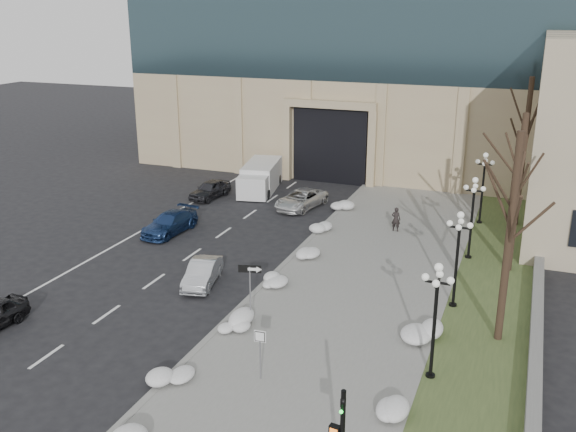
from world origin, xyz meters
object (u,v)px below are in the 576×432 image
at_px(pedestrian, 396,219).
at_px(car_c, 170,223).
at_px(car_b, 202,273).
at_px(car_d, 301,199).
at_px(keep_sign, 260,344).
at_px(one_way_sign, 254,276).
at_px(lamppost_c, 473,207).
at_px(car_e, 210,189).
at_px(box_truck, 260,178).
at_px(lamppost_a, 436,306).
at_px(lamppost_d, 484,179).
at_px(lamppost_b, 458,247).

bearing_deg(pedestrian, car_c, 22.05).
xyz_separation_m(car_b, car_d, (0.25, 14.02, 0.03)).
distance_m(car_c, keep_sign, 17.89).
height_order(car_b, one_way_sign, one_way_sign).
relative_size(pedestrian, lamppost_c, 0.33).
bearing_deg(car_d, car_e, -167.16).
height_order(car_b, car_d, car_d).
bearing_deg(lamppost_c, car_e, 163.92).
height_order(car_c, box_truck, box_truck).
bearing_deg(car_b, car_c, 119.36).
bearing_deg(keep_sign, car_d, 102.08).
distance_m(pedestrian, box_truck, 13.14).
xyz_separation_m(car_b, car_c, (-5.63, 6.15, 0.03)).
relative_size(one_way_sign, lamppost_a, 0.60).
relative_size(car_e, lamppost_a, 0.81).
xyz_separation_m(keep_sign, lamppost_a, (5.97, 2.51, 1.50)).
bearing_deg(lamppost_a, car_b, 159.38).
bearing_deg(lamppost_c, car_c, -172.93).
height_order(car_c, car_e, car_e).
relative_size(car_b, car_c, 0.83).
height_order(car_b, lamppost_a, lamppost_a).
relative_size(keep_sign, lamppost_d, 0.45).
distance_m(keep_sign, lamppost_c, 16.68).
xyz_separation_m(pedestrian, box_truck, (-11.76, 5.86, 0.10)).
distance_m(one_way_sign, lamppost_b, 9.45).
bearing_deg(lamppost_c, car_d, 154.89).
height_order(box_truck, lamppost_d, lamppost_d).
relative_size(lamppost_b, lamppost_d, 1.00).
bearing_deg(lamppost_c, pedestrian, 148.72).
xyz_separation_m(car_e, lamppost_d, (19.16, 0.98, 2.42)).
relative_size(pedestrian, one_way_sign, 0.55).
xyz_separation_m(car_e, pedestrian, (14.41, -2.64, 0.24)).
relative_size(one_way_sign, lamppost_d, 0.60).
bearing_deg(pedestrian, lamppost_d, -141.89).
bearing_deg(lamppost_c, lamppost_a, -90.00).
bearing_deg(car_d, lamppost_a, -45.24).
xyz_separation_m(car_c, keep_sign, (11.94, -13.29, 0.92)).
bearing_deg(keep_sign, lamppost_a, 18.86).
relative_size(car_c, lamppost_d, 0.94).
height_order(keep_sign, lamppost_c, lamppost_c).
distance_m(lamppost_a, lamppost_b, 6.50).
height_order(car_e, box_truck, box_truck).
bearing_deg(car_e, car_d, 8.27).
distance_m(car_d, lamppost_d, 12.31).
relative_size(box_truck, keep_sign, 3.18).
bearing_deg(lamppost_b, keep_sign, -123.52).
xyz_separation_m(keep_sign, lamppost_c, (5.97, 15.51, 1.50)).
xyz_separation_m(lamppost_a, lamppost_c, (0.00, 13.00, 0.00)).
relative_size(pedestrian, lamppost_d, 0.33).
height_order(car_d, lamppost_c, lamppost_c).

